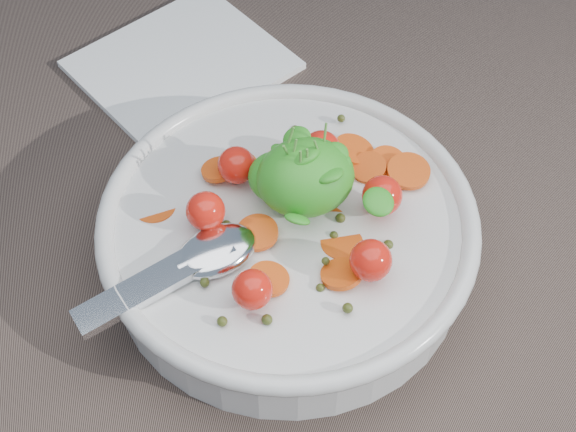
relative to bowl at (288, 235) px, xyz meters
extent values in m
plane|color=brown|center=(-0.02, 0.03, -0.03)|extent=(6.00, 6.00, 0.00)
cylinder|color=silver|center=(0.00, 0.00, -0.01)|extent=(0.25, 0.25, 0.05)
torus|color=silver|center=(0.00, 0.00, 0.02)|extent=(0.26, 0.26, 0.01)
cylinder|color=silver|center=(0.00, 0.00, -0.03)|extent=(0.13, 0.13, 0.01)
cylinder|color=brown|center=(0.00, 0.00, -0.01)|extent=(0.23, 0.23, 0.04)
cylinder|color=#DB5112|center=(0.06, 0.05, 0.02)|extent=(0.04, 0.04, 0.01)
cylinder|color=#DB5112|center=(-0.02, 0.06, 0.02)|extent=(0.04, 0.04, 0.01)
cylinder|color=#DB5112|center=(-0.01, -0.06, 0.01)|extent=(0.03, 0.03, 0.01)
cylinder|color=#DB5112|center=(-0.02, -0.05, 0.02)|extent=(0.03, 0.03, 0.01)
cylinder|color=#DB5112|center=(0.08, 0.03, 0.02)|extent=(0.03, 0.03, 0.01)
cylinder|color=#DB5112|center=(-0.02, -0.01, 0.02)|extent=(0.04, 0.04, 0.01)
cylinder|color=#DB5112|center=(0.02, -0.05, 0.02)|extent=(0.04, 0.04, 0.01)
cylinder|color=#DB5112|center=(0.01, 0.05, 0.02)|extent=(0.04, 0.04, 0.02)
cylinder|color=#DB5112|center=(0.03, -0.03, 0.02)|extent=(0.04, 0.04, 0.01)
cylinder|color=#DB5112|center=(-0.09, 0.03, 0.01)|extent=(0.03, 0.04, 0.01)
cylinder|color=#DB5112|center=(-0.04, 0.05, 0.02)|extent=(0.03, 0.03, 0.01)
cylinder|color=#DB5112|center=(0.02, -0.01, 0.01)|extent=(0.04, 0.04, 0.01)
cylinder|color=#DB5112|center=(0.01, 0.03, 0.02)|extent=(0.04, 0.04, 0.01)
cylinder|color=#DB5112|center=(0.09, 0.02, 0.02)|extent=(0.03, 0.04, 0.01)
cylinder|color=#DB5112|center=(0.07, 0.03, 0.02)|extent=(0.03, 0.03, 0.01)
cylinder|color=#DB5112|center=(0.01, 0.03, 0.02)|extent=(0.04, 0.04, 0.01)
sphere|color=#3A4216|center=(0.03, 0.08, 0.02)|extent=(0.01, 0.01, 0.01)
sphere|color=#3A4216|center=(0.02, -0.08, 0.02)|extent=(0.01, 0.01, 0.01)
sphere|color=#3A4216|center=(-0.07, -0.04, 0.02)|extent=(0.01, 0.01, 0.01)
sphere|color=#3A4216|center=(0.03, -0.01, 0.02)|extent=(0.01, 0.01, 0.01)
sphere|color=#3A4216|center=(-0.03, -0.08, 0.02)|extent=(0.01, 0.01, 0.01)
sphere|color=#3A4216|center=(0.03, -0.02, 0.02)|extent=(0.01, 0.01, 0.01)
sphere|color=#3A4216|center=(0.01, -0.06, 0.02)|extent=(0.01, 0.01, 0.01)
sphere|color=#3A4216|center=(0.03, 0.04, 0.02)|extent=(0.01, 0.01, 0.01)
sphere|color=#3A4216|center=(0.01, -0.04, 0.02)|extent=(0.01, 0.01, 0.01)
sphere|color=#3A4216|center=(0.06, -0.04, 0.02)|extent=(0.01, 0.01, 0.01)
sphere|color=#3A4216|center=(-0.04, 0.00, 0.02)|extent=(0.01, 0.01, 0.01)
sphere|color=#3A4216|center=(0.06, 0.08, 0.02)|extent=(0.01, 0.01, 0.01)
sphere|color=#3A4216|center=(-0.06, -0.07, 0.02)|extent=(0.01, 0.01, 0.01)
sphere|color=red|center=(0.06, -0.01, 0.03)|extent=(0.03, 0.03, 0.03)
sphere|color=red|center=(0.03, 0.04, 0.04)|extent=(0.03, 0.03, 0.03)
sphere|color=red|center=(-0.03, 0.04, 0.03)|extent=(0.03, 0.03, 0.03)
sphere|color=red|center=(-0.05, 0.01, 0.03)|extent=(0.03, 0.03, 0.03)
sphere|color=red|center=(-0.04, -0.06, 0.03)|extent=(0.03, 0.03, 0.03)
sphere|color=red|center=(0.04, -0.06, 0.03)|extent=(0.03, 0.03, 0.03)
ellipsoid|color=green|center=(0.01, 0.01, 0.05)|extent=(0.07, 0.06, 0.05)
ellipsoid|color=green|center=(0.00, 0.02, 0.04)|extent=(0.04, 0.04, 0.03)
ellipsoid|color=green|center=(0.00, -0.02, 0.05)|extent=(0.02, 0.02, 0.01)
ellipsoid|color=green|center=(0.02, -0.01, 0.05)|extent=(0.03, 0.03, 0.02)
ellipsoid|color=green|center=(0.03, 0.01, 0.05)|extent=(0.02, 0.02, 0.01)
ellipsoid|color=green|center=(0.03, 0.00, 0.06)|extent=(0.03, 0.03, 0.02)
ellipsoid|color=green|center=(0.00, 0.01, 0.05)|extent=(0.02, 0.02, 0.01)
ellipsoid|color=green|center=(0.00, 0.01, 0.06)|extent=(0.02, 0.02, 0.02)
ellipsoid|color=green|center=(0.01, -0.01, 0.05)|extent=(0.03, 0.03, 0.02)
ellipsoid|color=green|center=(0.01, 0.01, 0.07)|extent=(0.03, 0.02, 0.03)
ellipsoid|color=green|center=(0.05, -0.03, 0.05)|extent=(0.02, 0.02, 0.01)
ellipsoid|color=green|center=(0.04, 0.01, 0.06)|extent=(0.02, 0.02, 0.01)
ellipsoid|color=green|center=(0.00, 0.02, 0.06)|extent=(0.02, 0.03, 0.02)
ellipsoid|color=green|center=(0.00, 0.01, 0.05)|extent=(0.03, 0.03, 0.02)
ellipsoid|color=green|center=(0.04, 0.01, 0.06)|extent=(0.02, 0.02, 0.01)
ellipsoid|color=green|center=(0.03, 0.01, 0.06)|extent=(0.02, 0.02, 0.02)
ellipsoid|color=green|center=(0.03, 0.01, 0.05)|extent=(0.02, 0.02, 0.02)
ellipsoid|color=green|center=(0.00, 0.03, 0.05)|extent=(0.02, 0.02, 0.01)
ellipsoid|color=green|center=(0.03, 0.00, 0.04)|extent=(0.03, 0.03, 0.02)
ellipsoid|color=green|center=(0.01, 0.03, 0.06)|extent=(0.03, 0.03, 0.02)
ellipsoid|color=green|center=(0.01, 0.00, 0.06)|extent=(0.02, 0.02, 0.02)
cylinder|color=#4C8C33|center=(0.03, 0.01, 0.06)|extent=(0.01, 0.01, 0.04)
cylinder|color=#4C8C33|center=(0.01, 0.00, 0.06)|extent=(0.00, 0.01, 0.04)
cylinder|color=#4C8C33|center=(0.01, 0.00, 0.06)|extent=(0.00, 0.01, 0.04)
cylinder|color=#4C8C33|center=(0.00, 0.02, 0.06)|extent=(0.02, 0.01, 0.04)
cylinder|color=#4C8C33|center=(0.01, 0.01, 0.06)|extent=(0.01, 0.01, 0.04)
cylinder|color=#4C8C33|center=(0.00, 0.01, 0.06)|extent=(0.01, 0.01, 0.04)
cylinder|color=#4C8C33|center=(0.03, 0.02, 0.06)|extent=(0.01, 0.02, 0.04)
ellipsoid|color=silver|center=(-0.05, -0.02, 0.02)|extent=(0.07, 0.06, 0.02)
cube|color=silver|center=(-0.10, -0.03, 0.02)|extent=(0.11, 0.05, 0.02)
cylinder|color=silver|center=(-0.07, -0.02, 0.02)|extent=(0.02, 0.02, 0.01)
cube|color=white|center=(-0.04, 0.22, -0.03)|extent=(0.21, 0.20, 0.01)
camera|label=1|loc=(-0.09, -0.36, 0.49)|focal=55.00mm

